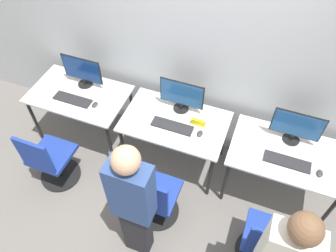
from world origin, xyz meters
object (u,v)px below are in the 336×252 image
at_px(office_chair_left, 51,162).
at_px(monitor_right, 297,127).
at_px(keyboard_left, 73,99).
at_px(keyboard_right, 287,162).
at_px(mouse_center, 200,133).
at_px(office_chair_right, 265,244).
at_px(office_chair_center, 155,199).
at_px(person_center, 133,204).
at_px(monitor_center, 182,95).
at_px(keyboard_center, 172,126).
at_px(mouse_right, 320,173).
at_px(mouse_left, 95,105).
at_px(monitor_left, 82,71).

xyz_separation_m(office_chair_left, monitor_right, (2.46, 0.96, 0.59)).
distance_m(keyboard_left, keyboard_right, 2.46).
xyz_separation_m(mouse_center, monitor_right, (0.92, 0.28, 0.19)).
distance_m(keyboard_left, office_chair_right, 2.59).
relative_size(office_chair_center, monitor_right, 1.81).
xyz_separation_m(office_chair_center, office_chair_right, (1.16, -0.06, 0.00)).
relative_size(person_center, monitor_right, 3.36).
bearing_deg(monitor_center, keyboard_left, -165.27).
relative_size(keyboard_center, mouse_right, 5.11).
bearing_deg(monitor_center, mouse_right, -12.75).
xyz_separation_m(monitor_center, office_chair_center, (0.07, -0.99, -0.59)).
distance_m(monitor_center, monitor_right, 1.23).
xyz_separation_m(mouse_left, office_chair_center, (1.02, -0.68, -0.40)).
xyz_separation_m(monitor_right, keyboard_right, (0.00, -0.31, -0.20)).
bearing_deg(office_chair_right, mouse_center, 140.40).
height_order(mouse_left, mouse_right, same).
xyz_separation_m(monitor_center, mouse_center, (0.31, -0.29, -0.19)).
xyz_separation_m(person_center, office_chair_right, (1.19, 0.31, -0.55)).
xyz_separation_m(monitor_left, monitor_center, (1.23, 0.03, 0.00)).
xyz_separation_m(mouse_left, monitor_center, (0.94, 0.31, 0.19)).
bearing_deg(mouse_right, keyboard_left, 179.47).
xyz_separation_m(office_chair_center, monitor_right, (1.16, 0.97, 0.59)).
bearing_deg(office_chair_left, mouse_right, 12.64).
xyz_separation_m(keyboard_center, keyboard_right, (1.23, -0.03, 0.00)).
relative_size(monitor_center, mouse_center, 5.57).
bearing_deg(office_chair_left, keyboard_left, 90.75).
bearing_deg(mouse_left, monitor_right, 7.77).
bearing_deg(office_chair_center, mouse_center, 70.85).
bearing_deg(keyboard_right, mouse_right, -5.32).
xyz_separation_m(person_center, monitor_right, (1.19, 1.34, 0.04)).
height_order(keyboard_center, monitor_right, monitor_right).
bearing_deg(monitor_left, monitor_center, 1.40).
distance_m(office_chair_left, person_center, 1.43).
height_order(office_chair_left, office_chair_right, same).
bearing_deg(mouse_center, person_center, -104.54).
bearing_deg(mouse_center, mouse_left, -179.04).
bearing_deg(mouse_center, office_chair_left, -156.10).
xyz_separation_m(monitor_left, person_center, (1.27, -1.32, -0.04)).
bearing_deg(office_chair_right, mouse_right, 65.47).
bearing_deg(office_chair_left, person_center, -16.82).
distance_m(keyboard_center, person_center, 1.07).
relative_size(monitor_center, monitor_right, 1.00).
distance_m(keyboard_center, mouse_right, 1.55).
relative_size(monitor_left, office_chair_center, 0.55).
relative_size(monitor_left, mouse_left, 5.57).
relative_size(monitor_right, keyboard_right, 1.09).
bearing_deg(office_chair_left, office_chair_right, -1.74).
relative_size(keyboard_center, office_chair_right, 0.51).
bearing_deg(office_chair_right, office_chair_center, 177.05).
height_order(monitor_center, monitor_right, same).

